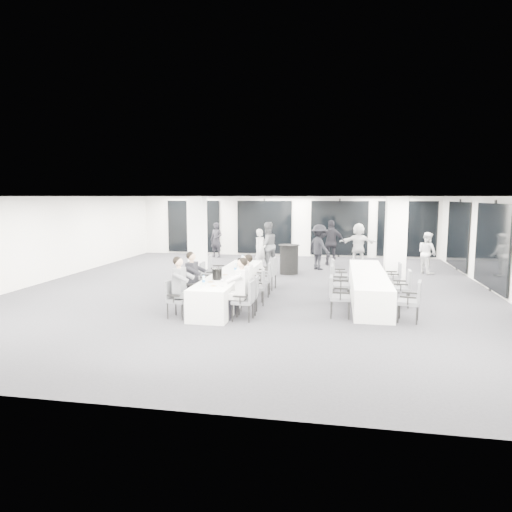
{
  "coord_description": "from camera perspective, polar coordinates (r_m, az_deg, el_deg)",
  "views": [
    {
      "loc": [
        2.5,
        -13.39,
        2.8
      ],
      "look_at": [
        0.09,
        -0.2,
        1.04
      ],
      "focal_mm": 32.0,
      "sensor_mm": 36.0,
      "label": 1
    }
  ],
  "objects": [
    {
      "name": "water_bottle_c",
      "position": [
        14.23,
        -1.69,
        -0.37
      ],
      "size": [
        0.07,
        0.07,
        0.23
      ],
      "primitive_type": "cylinder",
      "color": "silver",
      "rests_on": "banquet_table_main"
    },
    {
      "name": "column_right",
      "position": [
        14.56,
        17.02,
        1.61
      ],
      "size": [
        0.6,
        0.6,
        2.8
      ],
      "primitive_type": "cube",
      "color": "white",
      "rests_on": "floor"
    },
    {
      "name": "banquet_table_side",
      "position": [
        12.81,
        13.85,
        -3.67
      ],
      "size": [
        0.9,
        5.0,
        0.75
      ],
      "primitive_type": "cube",
      "color": "silver",
      "rests_on": "floor"
    },
    {
      "name": "banquet_table_main",
      "position": [
        12.42,
        -3.19,
        -3.81
      ],
      "size": [
        0.9,
        5.0,
        0.75
      ],
      "primitive_type": "cube",
      "color": "silver",
      "rests_on": "floor"
    },
    {
      "name": "chair_main_right_near",
      "position": [
        10.36,
        -1.24,
        -5.25
      ],
      "size": [
        0.48,
        0.53,
        0.91
      ],
      "rotation": [
        0.0,
        0.0,
        1.52
      ],
      "color": "#515359",
      "rests_on": "floor"
    },
    {
      "name": "chair_main_left_fourth",
      "position": [
        13.15,
        -6.14,
        -2.53
      ],
      "size": [
        0.48,
        0.54,
        0.93
      ],
      "rotation": [
        0.0,
        0.0,
        -1.54
      ],
      "color": "#515359",
      "rests_on": "floor"
    },
    {
      "name": "standing_guest_g",
      "position": [
        21.14,
        -4.99,
        2.3
      ],
      "size": [
        0.78,
        0.69,
        1.82
      ],
      "primitive_type": "imported",
      "rotation": [
        0.0,
        0.0,
        -0.27
      ],
      "color": "black",
      "rests_on": "floor"
    },
    {
      "name": "chair_side_left_far",
      "position": [
        13.69,
        10.16,
        -2.14
      ],
      "size": [
        0.53,
        0.58,
        0.95
      ],
      "rotation": [
        0.0,
        0.0,
        -1.46
      ],
      "color": "#515359",
      "rests_on": "floor"
    },
    {
      "name": "chair_main_left_near",
      "position": [
        10.75,
        -10.02,
        -4.99
      ],
      "size": [
        0.51,
        0.55,
        0.88
      ],
      "rotation": [
        0.0,
        0.0,
        -1.74
      ],
      "color": "#515359",
      "rests_on": "floor"
    },
    {
      "name": "cocktail_table",
      "position": [
        16.58,
        4.14,
        -0.4
      ],
      "size": [
        0.77,
        0.77,
        1.07
      ],
      "color": "black",
      "rests_on": "floor"
    },
    {
      "name": "seated_guest_b",
      "position": [
        11.5,
        -7.71,
        -2.55
      ],
      "size": [
        0.5,
        0.38,
        1.44
      ],
      "rotation": [
        0.0,
        0.0,
        -1.57
      ],
      "color": "black",
      "rests_on": "floor"
    },
    {
      "name": "water_bottle_a",
      "position": [
        10.76,
        -6.56,
        -3.02
      ],
      "size": [
        0.07,
        0.07,
        0.21
      ],
      "primitive_type": "cylinder",
      "color": "silver",
      "rests_on": "banquet_table_main"
    },
    {
      "name": "standing_guest_e",
      "position": [
        17.9,
        16.96,
        1.08
      ],
      "size": [
        0.75,
        0.99,
        1.83
      ],
      "primitive_type": "imported",
      "rotation": [
        0.0,
        0.0,
        1.83
      ],
      "color": "black",
      "rests_on": "floor"
    },
    {
      "name": "water_bottle_b",
      "position": [
        12.51,
        -2.59,
        -1.49
      ],
      "size": [
        0.07,
        0.07,
        0.21
      ],
      "primitive_type": "cylinder",
      "color": "silver",
      "rests_on": "banquet_table_main"
    },
    {
      "name": "standing_guest_d",
      "position": [
        18.84,
        9.42,
        2.02
      ],
      "size": [
        1.29,
        0.81,
        2.1
      ],
      "primitive_type": "imported",
      "rotation": [
        0.0,
        0.0,
        3.24
      ],
      "color": "black",
      "rests_on": "floor"
    },
    {
      "name": "chair_main_right_fourth",
      "position": [
        12.85,
        1.1,
        -2.65
      ],
      "size": [
        0.51,
        0.56,
        0.95
      ],
      "rotation": [
        0.0,
        0.0,
        1.63
      ],
      "color": "#515359",
      "rests_on": "floor"
    },
    {
      "name": "plate_a",
      "position": [
        11.0,
        -5.72,
        -3.26
      ],
      "size": [
        0.21,
        0.21,
        0.03
      ],
      "color": "white",
      "rests_on": "banquet_table_main"
    },
    {
      "name": "ice_bucket_near",
      "position": [
        11.35,
        -4.88,
        -2.26
      ],
      "size": [
        0.25,
        0.25,
        0.28
      ],
      "primitive_type": "cylinder",
      "color": "black",
      "rests_on": "banquet_table_main"
    },
    {
      "name": "standing_guest_c",
      "position": [
        17.65,
        7.91,
        1.48
      ],
      "size": [
        1.34,
        1.38,
        1.97
      ],
      "primitive_type": "imported",
      "rotation": [
        0.0,
        0.0,
        2.31
      ],
      "color": "black",
      "rests_on": "floor"
    },
    {
      "name": "chair_main_left_far",
      "position": [
        13.97,
        -5.16,
        -1.7
      ],
      "size": [
        0.6,
        0.64,
        1.02
      ],
      "rotation": [
        0.0,
        0.0,
        -1.4
      ],
      "color": "#515359",
      "rests_on": "floor"
    },
    {
      "name": "plate_b",
      "position": [
        10.53,
        -5.35,
        -3.73
      ],
      "size": [
        0.18,
        0.18,
        0.03
      ],
      "color": "white",
      "rests_on": "banquet_table_main"
    },
    {
      "name": "standing_guest_a",
      "position": [
        17.52,
        0.57,
        1.18
      ],
      "size": [
        0.8,
        0.83,
        1.77
      ],
      "primitive_type": "imported",
      "rotation": [
        0.0,
        0.0,
        0.95
      ],
      "color": "silver",
      "rests_on": "floor"
    },
    {
      "name": "chair_main_left_mid",
      "position": [
        12.47,
        -7.07,
        -3.17
      ],
      "size": [
        0.52,
        0.56,
        0.9
      ],
      "rotation": [
        0.0,
        0.0,
        -1.74
      ],
      "color": "#515359",
      "rests_on": "floor"
    },
    {
      "name": "chair_main_left_second",
      "position": [
        11.58,
        -8.51,
        -3.7
      ],
      "size": [
        0.6,
        0.63,
        1.01
      ],
      "rotation": [
        0.0,
        0.0,
        -1.37
      ],
      "color": "#515359",
      "rests_on": "floor"
    },
    {
      "name": "chair_main_right_second",
      "position": [
        10.94,
        -0.6,
        -4.56
      ],
      "size": [
        0.5,
        0.54,
        0.91
      ],
      "rotation": [
        0.0,
        0.0,
        1.65
      ],
      "color": "#515359",
      "rests_on": "floor"
    },
    {
      "name": "chair_side_right_far",
      "position": [
        13.98,
        16.98,
        -2.33
      ],
      "size": [
        0.44,
        0.5,
        0.88
      ],
      "rotation": [
        0.0,
        0.0,
        1.57
      ],
      "color": "#515359",
      "rests_on": "floor"
    },
    {
      "name": "chair_side_right_mid",
      "position": [
        12.24,
        17.95,
        -3.55
      ],
      "size": [
        0.5,
        0.56,
        0.95
      ],
      "rotation": [
        0.0,
        0.0,
        1.52
      ],
      "color": "#515359",
      "rests_on": "floor"
    },
    {
      "name": "seated_guest_d",
      "position": [
        10.91,
        -1.45,
        -3.03
      ],
      "size": [
        0.5,
        0.38,
        1.44
      ],
      "rotation": [
        0.0,
        0.0,
        1.57
      ],
      "color": "silver",
      "rests_on": "floor"
    },
    {
      "name": "chair_side_left_near",
      "position": [
        10.82,
        10.07,
        -4.67
      ],
      "size": [
        0.49,
        0.55,
        0.96
      ],
      "rotation": [
        0.0,
        0.0,
        -1.58
      ],
      "color": "#515359",
      "rests_on": "floor"
    },
    {
      "name": "standing_guest_h",
      "position": [
        17.73,
        20.62,
        0.7
      ],
      "size": [
        0.86,
        0.97,
        1.72
      ],
      "primitive_type": "imported",
      "rotation": [
        0.0,
        0.0,
        2.11
      ],
      "color": "silver",
      "rests_on": "floor"
    },
    {
      "name": "seated_guest_a",
      "position": [
        10.62,
        -9.28,
        -3.41
      ],
      "size": [
        0.5,
        0.38,
        1.44
      ],
      "rotation": [
        0.0,
        0.0,
        -1.57
      ],
      "color": "#54565B",
      "rests_on": "floor"
    },
    {
      "name": "wine_glass",
      "position": [
        10.44,
        -4.26,
        -3.13
      ],
      "size": [
        0.07,
        0.07,
        0.18
      ],
      "color": "silver",
      "rests_on": "banquet_table_main"
    },
    {
      "name": "chair_side_right_near",
      "position": [
        10.79,
        18.97,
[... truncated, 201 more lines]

